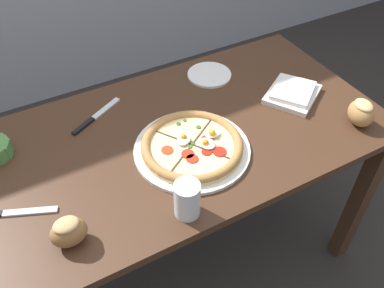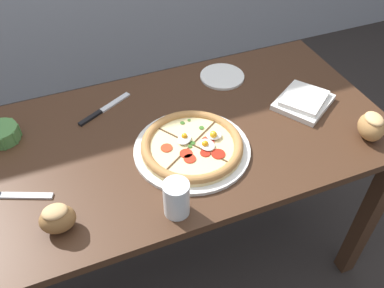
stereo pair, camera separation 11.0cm
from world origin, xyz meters
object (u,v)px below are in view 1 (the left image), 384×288
(knife_main, at_px, (9,213))
(knife_spare, at_px, (96,116))
(water_glass, at_px, (187,201))
(side_saucer, at_px, (209,75))
(dining_table, at_px, (159,164))
(bread_piece_near, at_px, (68,231))
(pizza, at_px, (192,146))
(napkin_folded, at_px, (292,93))
(bread_piece_mid, at_px, (361,112))

(knife_main, distance_m, knife_spare, 0.45)
(water_glass, height_order, side_saucer, water_glass)
(dining_table, height_order, bread_piece_near, bread_piece_near)
(pizza, distance_m, water_glass, 0.24)
(bread_piece_near, height_order, water_glass, water_glass)
(dining_table, distance_m, water_glass, 0.34)
(napkin_folded, bearing_deg, water_glass, -154.85)
(napkin_folded, bearing_deg, knife_main, -177.45)
(bread_piece_mid, distance_m, side_saucer, 0.57)
(napkin_folded, relative_size, bread_piece_near, 2.59)
(napkin_folded, bearing_deg, side_saucer, 127.48)
(knife_main, bearing_deg, bread_piece_near, -30.13)
(bread_piece_near, distance_m, knife_main, 0.21)
(pizza, relative_size, side_saucer, 2.16)
(water_glass, bearing_deg, dining_table, 81.09)
(knife_main, distance_m, water_glass, 0.49)
(knife_main, relative_size, side_saucer, 1.42)
(pizza, height_order, knife_main, pizza)
(bread_piece_near, height_order, bread_piece_mid, bread_piece_mid)
(bread_piece_near, xyz_separation_m, bread_piece_mid, (0.99, -0.01, 0.00))
(pizza, relative_size, water_glass, 3.34)
(pizza, bearing_deg, knife_main, 177.33)
(dining_table, xyz_separation_m, bread_piece_mid, (0.64, -0.25, 0.15))
(pizza, xyz_separation_m, knife_spare, (-0.21, 0.31, -0.02))
(knife_spare, bearing_deg, bread_piece_near, -144.85)
(knife_main, bearing_deg, water_glass, -5.08)
(pizza, bearing_deg, dining_table, 130.77)
(dining_table, xyz_separation_m, water_glass, (-0.05, -0.30, 0.15))
(pizza, distance_m, napkin_folded, 0.46)
(bread_piece_near, bearing_deg, napkin_folded, 13.44)
(water_glass, bearing_deg, side_saucer, 54.26)
(dining_table, height_order, bread_piece_mid, bread_piece_mid)
(pizza, height_order, side_saucer, pizza)
(pizza, xyz_separation_m, bread_piece_mid, (0.56, -0.15, 0.03))
(dining_table, distance_m, side_saucer, 0.43)
(knife_spare, xyz_separation_m, side_saucer, (0.47, 0.03, 0.00))
(knife_main, height_order, water_glass, water_glass)
(pizza, bearing_deg, side_saucer, 52.10)
(bread_piece_near, bearing_deg, bread_piece_mid, -0.72)
(water_glass, bearing_deg, bread_piece_mid, 4.08)
(dining_table, bearing_deg, knife_main, -172.07)
(bread_piece_mid, distance_m, knife_spare, 0.90)
(pizza, height_order, knife_spare, pizza)
(pizza, xyz_separation_m, napkin_folded, (0.46, 0.07, -0.00))
(pizza, xyz_separation_m, side_saucer, (0.26, 0.33, -0.01))
(napkin_folded, xyz_separation_m, knife_spare, (-0.67, 0.23, -0.01))
(knife_main, bearing_deg, dining_table, 30.69)
(pizza, height_order, bread_piece_near, bread_piece_near)
(bread_piece_mid, bearing_deg, bread_piece_near, 179.28)
(knife_main, bearing_deg, knife_spare, 61.61)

